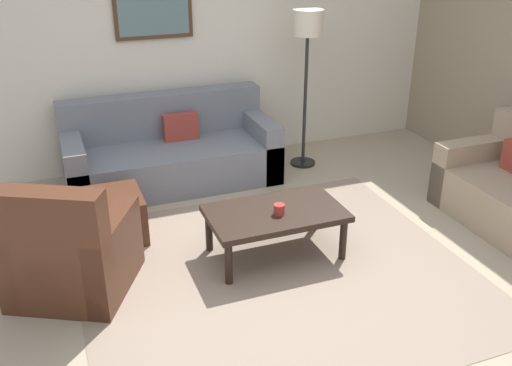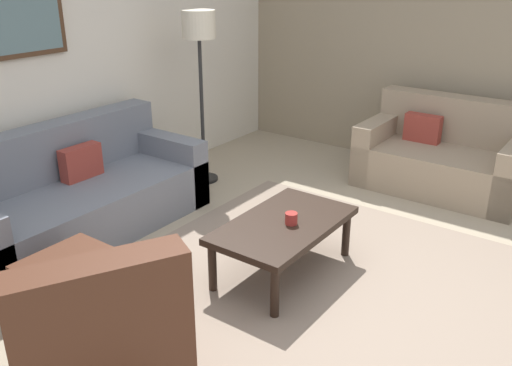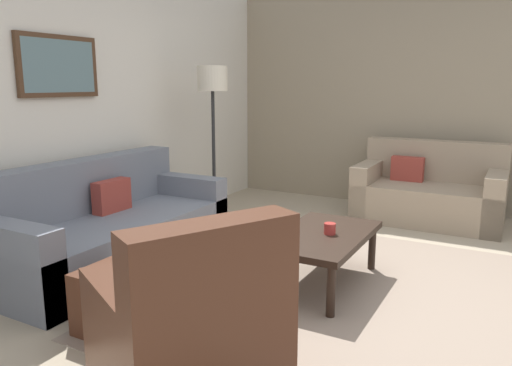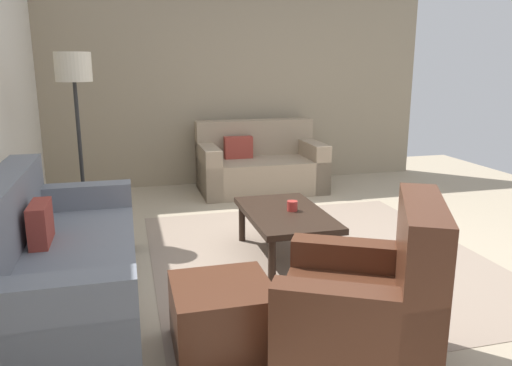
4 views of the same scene
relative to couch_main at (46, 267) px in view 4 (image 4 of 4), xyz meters
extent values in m
plane|color=tan|center=(0.36, -2.08, -0.29)|extent=(8.00, 8.00, 0.00)
cube|color=gray|center=(3.36, -2.08, 1.11)|extent=(0.12, 5.20, 2.80)
cube|color=gray|center=(0.36, -2.08, -0.29)|extent=(3.01, 2.75, 0.01)
cube|color=slate|center=(0.00, -0.10, -0.08)|extent=(2.15, 0.95, 0.42)
cube|color=slate|center=(0.00, 0.25, 0.15)|extent=(2.15, 0.24, 0.88)
cube|color=slate|center=(-0.98, -0.10, 0.02)|extent=(0.20, 0.95, 0.62)
cube|color=slate|center=(0.97, -0.10, 0.02)|extent=(0.20, 0.95, 0.62)
cube|color=#99382D|center=(0.14, 0.03, 0.27)|extent=(0.36, 0.12, 0.28)
cube|color=gray|center=(2.70, -2.21, -0.08)|extent=(0.91, 1.56, 0.42)
cube|color=gray|center=(3.04, -2.21, 0.15)|extent=(0.24, 1.56, 0.88)
cube|color=gray|center=(2.70, -1.53, 0.02)|extent=(0.91, 0.20, 0.62)
cube|color=gray|center=(2.70, -2.89, 0.02)|extent=(0.91, 0.20, 0.62)
cube|color=#99382D|center=(2.82, -1.94, 0.27)|extent=(0.12, 0.36, 0.28)
cube|color=#4C2819|center=(-1.12, -1.70, -0.07)|extent=(1.08, 1.08, 0.44)
cube|color=#4C2819|center=(-1.26, -1.97, 0.18)|extent=(0.80, 0.55, 0.95)
cube|color=#4C2819|center=(-0.84, -1.85, 0.01)|extent=(0.51, 0.78, 0.60)
cube|color=#4C2819|center=(-1.41, -1.55, 0.01)|extent=(0.51, 0.78, 0.60)
cube|color=#4C2819|center=(-0.77, -1.04, -0.09)|extent=(0.56, 0.56, 0.40)
cylinder|color=black|center=(-0.04, -2.07, -0.11)|extent=(0.06, 0.06, 0.36)
cylinder|color=black|center=(0.94, -2.07, -0.11)|extent=(0.06, 0.06, 0.36)
cylinder|color=black|center=(-0.04, -1.55, -0.11)|extent=(0.06, 0.06, 0.36)
cylinder|color=black|center=(0.94, -1.55, -0.11)|extent=(0.06, 0.06, 0.36)
cube|color=black|center=(0.45, -1.81, 0.09)|extent=(1.10, 0.64, 0.05)
cylinder|color=#B2332D|center=(0.46, -1.87, 0.16)|extent=(0.09, 0.09, 0.08)
cylinder|color=black|center=(1.50, -0.14, -0.28)|extent=(0.28, 0.28, 0.03)
cylinder|color=#262626|center=(1.50, -0.14, 0.43)|extent=(0.04, 0.04, 1.45)
cylinder|color=beige|center=(1.50, -0.14, 1.29)|extent=(0.32, 0.32, 0.26)
camera|label=1|loc=(-1.14, -5.55, 2.25)|focal=39.89mm
camera|label=2|loc=(-2.51, -3.72, 1.86)|focal=38.48mm
camera|label=3|loc=(-2.93, -3.10, 1.23)|focal=34.48mm
camera|label=4|loc=(-3.32, -0.57, 1.32)|focal=34.91mm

